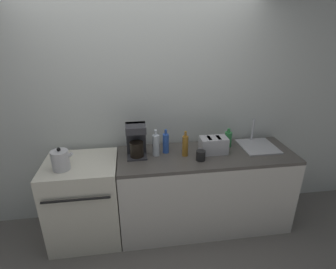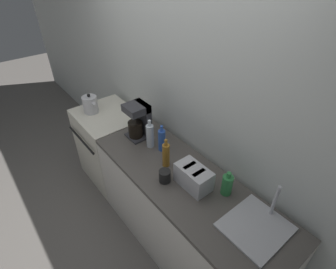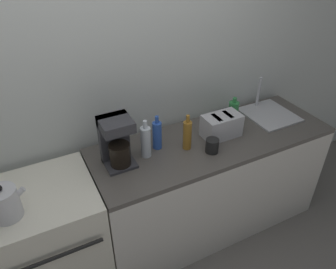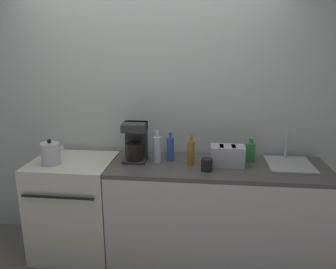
% 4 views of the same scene
% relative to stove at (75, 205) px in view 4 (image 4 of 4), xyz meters
% --- Properties ---
extents(wall_back, '(8.00, 0.05, 2.60)m').
position_rel_stove_xyz_m(wall_back, '(0.65, 0.40, 0.83)').
color(wall_back, silver).
rests_on(wall_back, ground_plane).
extents(stove, '(0.73, 0.66, 0.91)m').
position_rel_stove_xyz_m(stove, '(0.00, 0.00, 0.00)').
color(stove, silver).
rests_on(stove, ground_plane).
extents(counter_block, '(1.89, 0.65, 0.91)m').
position_rel_stove_xyz_m(counter_block, '(1.32, 0.01, -0.01)').
color(counter_block, silver).
rests_on(counter_block, ground_plane).
extents(kettle, '(0.20, 0.16, 0.23)m').
position_rel_stove_xyz_m(kettle, '(-0.14, -0.11, 0.54)').
color(kettle, silver).
rests_on(kettle, stove).
extents(toaster, '(0.29, 0.17, 0.18)m').
position_rel_stove_xyz_m(toaster, '(1.39, 0.03, 0.53)').
color(toaster, '#BCBCC1').
rests_on(toaster, counter_block).
extents(coffee_maker, '(0.20, 0.20, 0.35)m').
position_rel_stove_xyz_m(coffee_maker, '(0.58, 0.07, 0.62)').
color(coffee_maker, '#333338').
rests_on(coffee_maker, counter_block).
extents(sink_tray, '(0.38, 0.42, 0.28)m').
position_rel_stove_xyz_m(sink_tray, '(1.93, 0.10, 0.46)').
color(sink_tray, '#B7B7BC').
rests_on(sink_tray, counter_block).
extents(bottle_green, '(0.08, 0.08, 0.21)m').
position_rel_stove_xyz_m(bottle_green, '(1.60, 0.17, 0.53)').
color(bottle_green, '#338C47').
rests_on(bottle_green, counter_block).
extents(bottle_amber, '(0.06, 0.06, 0.27)m').
position_rel_stove_xyz_m(bottle_amber, '(1.08, 0.00, 0.56)').
color(bottle_amber, '#9E6B23').
rests_on(bottle_amber, counter_block).
extents(bottle_blue, '(0.07, 0.07, 0.26)m').
position_rel_stove_xyz_m(bottle_blue, '(0.89, 0.11, 0.56)').
color(bottle_blue, '#2D56B7').
rests_on(bottle_blue, counter_block).
extents(bottle_clear, '(0.07, 0.07, 0.29)m').
position_rel_stove_xyz_m(bottle_clear, '(0.78, 0.05, 0.57)').
color(bottle_clear, silver).
rests_on(bottle_clear, counter_block).
extents(cup_black, '(0.09, 0.09, 0.10)m').
position_rel_stove_xyz_m(cup_black, '(1.21, -0.12, 0.50)').
color(cup_black, black).
rests_on(cup_black, counter_block).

